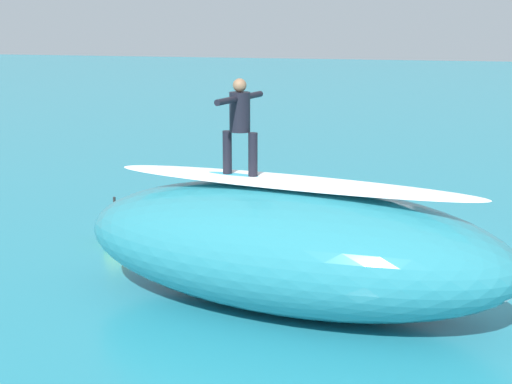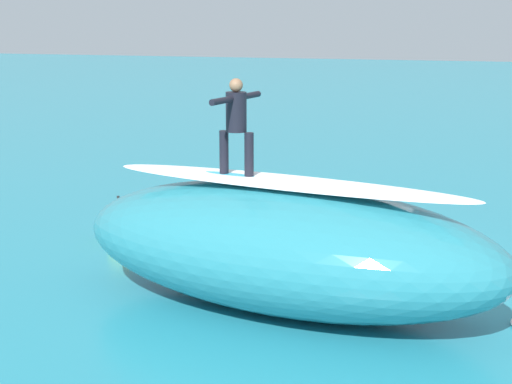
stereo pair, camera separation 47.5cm
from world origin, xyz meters
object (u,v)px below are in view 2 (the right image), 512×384
object	(u,v)px
surfboard_riding	(237,177)
surfer_paddling	(275,235)
surfer_riding	(236,119)
buoy_marker	(119,228)
surfboard_paddling	(271,242)

from	to	relation	value
surfboard_riding	surfer_paddling	distance (m)	3.43
surfer_riding	buoy_marker	world-z (taller)	surfer_riding
surfboard_riding	buoy_marker	distance (m)	4.32
surfer_riding	buoy_marker	size ratio (longest dim) A/B	1.60
surfboard_paddling	surfer_paddling	bearing A→B (deg)	180.00
surfer_riding	surfboard_paddling	distance (m)	4.14
surfboard_riding	surfboard_paddling	bearing A→B (deg)	-72.25
surfboard_riding	surfboard_paddling	size ratio (longest dim) A/B	0.86
surfer_riding	surfboard_riding	bearing A→B (deg)	58.30
surfboard_riding	surfer_riding	distance (m)	0.88
surfer_paddling	buoy_marker	size ratio (longest dim) A/B	1.62
surfboard_paddling	buoy_marker	size ratio (longest dim) A/B	2.70
surfer_riding	surfboard_paddling	world-z (taller)	surfer_riding
surfboard_riding	buoy_marker	world-z (taller)	surfboard_riding
surfer_riding	surfboard_paddling	bearing A→B (deg)	-72.25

